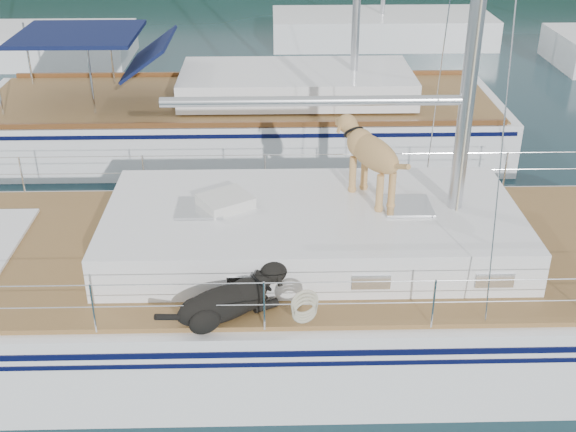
{
  "coord_description": "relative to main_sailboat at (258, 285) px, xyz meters",
  "views": [
    {
      "loc": [
        0.3,
        -8.1,
        5.86
      ],
      "look_at": [
        0.5,
        0.2,
        1.6
      ],
      "focal_mm": 45.0,
      "sensor_mm": 36.0,
      "label": 1
    }
  ],
  "objects": [
    {
      "name": "main_sailboat",
      "position": [
        0.0,
        0.0,
        0.0
      ],
      "size": [
        12.0,
        3.99,
        14.01
      ],
      "color": "white",
      "rests_on": "ground"
    },
    {
      "name": "bg_boat_center",
      "position": [
        3.9,
        16.0,
        -0.23
      ],
      "size": [
        7.2,
        3.0,
        11.65
      ],
      "color": "white",
      "rests_on": "ground"
    },
    {
      "name": "neighbor_sailboat",
      "position": [
        -0.36,
        6.57,
        -0.05
      ],
      "size": [
        11.0,
        3.5,
        13.3
      ],
      "color": "white",
      "rests_on": "ground"
    },
    {
      "name": "ground",
      "position": [
        -0.1,
        0.0,
        -0.68
      ],
      "size": [
        120.0,
        120.0,
        0.0
      ],
      "primitive_type": "plane",
      "color": "black",
      "rests_on": "ground"
    }
  ]
}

